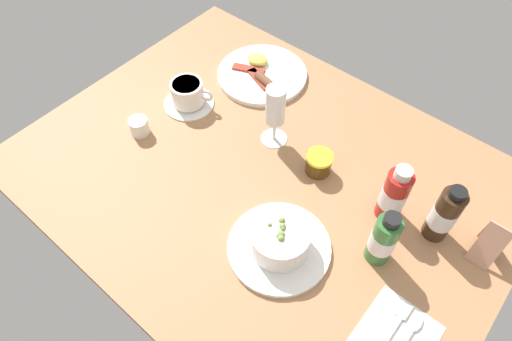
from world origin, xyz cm
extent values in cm
cube|color=#A8754C|center=(0.00, 0.00, -1.50)|extent=(110.00, 84.00, 3.00)
cylinder|color=white|center=(14.97, -13.04, 0.60)|extent=(21.31, 21.31, 1.20)
cylinder|color=white|center=(14.97, -13.04, 4.23)|extent=(12.08, 12.08, 6.06)
cylinder|color=beige|center=(14.97, -13.04, 6.46)|extent=(10.39, 10.39, 1.60)
sphere|color=#7D964C|center=(15.57, -13.41, 7.36)|extent=(1.24, 1.24, 1.24)
sphere|color=#7D964C|center=(15.24, -14.14, 7.36)|extent=(0.91, 0.91, 0.91)
sphere|color=#7D964C|center=(13.68, -10.96, 7.36)|extent=(1.31, 1.31, 1.31)
sphere|color=#7D964C|center=(14.96, -12.30, 7.36)|extent=(1.00, 1.00, 1.00)
sphere|color=#7D964C|center=(14.60, -11.93, 7.36)|extent=(1.37, 1.37, 1.37)
sphere|color=#7D964C|center=(12.44, -13.28, 7.36)|extent=(0.87, 0.87, 0.87)
sphere|color=#7D964C|center=(16.02, -14.23, 7.36)|extent=(1.37, 1.37, 1.37)
sphere|color=#7D964C|center=(15.34, -13.40, 7.36)|extent=(1.23, 1.23, 1.23)
cube|color=silver|center=(41.05, -8.19, 0.55)|extent=(2.22, 3.61, 0.40)
ellipsoid|color=silver|center=(43.85, -8.99, 0.60)|extent=(2.40, 4.00, 0.60)
cylinder|color=white|center=(-29.39, 5.04, 0.45)|extent=(13.14, 13.14, 0.90)
cylinder|color=white|center=(-29.39, 5.04, 3.96)|extent=(8.33, 8.33, 6.12)
cylinder|color=#3D2310|center=(-29.39, 5.04, 6.52)|extent=(7.08, 7.08, 1.00)
torus|color=white|center=(-24.69, 7.19, 4.26)|extent=(3.61, 2.23, 3.60)
cylinder|color=white|center=(-31.46, -9.87, 2.16)|extent=(4.63, 4.63, 4.32)
cone|color=white|center=(-29.57, -8.98, 3.80)|extent=(2.71, 2.41, 2.32)
cylinder|color=white|center=(-4.67, 9.87, 0.20)|extent=(6.57, 6.57, 0.40)
cylinder|color=white|center=(-4.67, 9.87, 3.49)|extent=(0.80, 0.80, 6.18)
cylinder|color=white|center=(-4.67, 9.87, 11.44)|extent=(4.68, 4.68, 9.73)
cylinder|color=#F6E8B9|center=(-4.67, 9.87, 9.98)|extent=(3.84, 3.84, 5.84)
cylinder|color=#4D320F|center=(9.27, 8.77, 2.25)|extent=(5.86, 5.86, 4.51)
cylinder|color=yellow|center=(9.27, 8.77, 4.91)|extent=(6.16, 6.16, 0.80)
cylinder|color=#B21E19|center=(27.49, 8.94, 6.61)|extent=(5.32, 5.32, 13.23)
cylinder|color=silver|center=(27.49, 8.94, 6.35)|extent=(5.43, 5.43, 5.03)
cylinder|color=silver|center=(27.49, 8.94, 14.28)|extent=(3.46, 3.46, 2.10)
cylinder|color=#337233|center=(31.03, -1.40, 6.41)|extent=(4.98, 4.98, 12.82)
cylinder|color=white|center=(31.03, -1.40, 6.15)|extent=(5.08, 5.08, 4.87)
cylinder|color=black|center=(31.03, -1.40, 13.80)|extent=(3.24, 3.24, 1.96)
cylinder|color=#382314|center=(37.56, 10.97, 6.92)|extent=(5.01, 5.01, 13.84)
cylinder|color=white|center=(37.56, 10.97, 6.64)|extent=(5.11, 5.11, 5.26)
cylinder|color=black|center=(37.56, 10.97, 14.64)|extent=(3.26, 3.26, 1.60)
cylinder|color=white|center=(-21.51, 25.69, 0.70)|extent=(24.75, 24.75, 1.40)
cube|color=#9E3828|center=(-20.24, 22.81, 1.70)|extent=(9.28, 5.29, 0.60)
cube|color=#A83828|center=(-25.10, 24.15, 1.70)|extent=(9.21, 5.80, 0.60)
cylinder|color=brown|center=(-17.80, 22.60, 2.60)|extent=(7.30, 3.54, 2.20)
ellipsoid|color=#F2D859|center=(-25.22, 28.16, 2.40)|extent=(6.00, 4.80, 2.40)
cube|color=tan|center=(47.38, 14.81, 5.08)|extent=(4.71, 3.74, 10.29)
cube|color=tan|center=(47.38, 11.45, 5.08)|extent=(4.71, 3.74, 10.29)
camera|label=1|loc=(38.81, -48.88, 83.44)|focal=31.41mm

